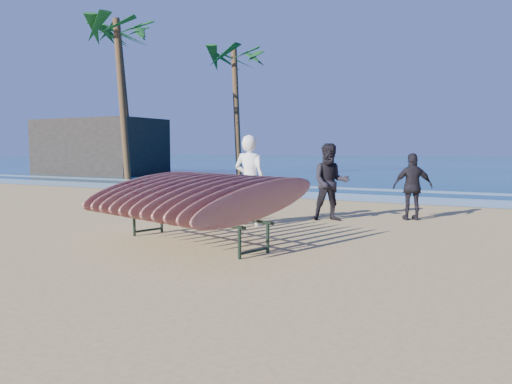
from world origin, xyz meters
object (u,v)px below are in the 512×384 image
palm_mid (236,59)px  palm_right (123,36)px  surfboard_rack (195,196)px  building (100,147)px  palm_left (121,33)px  person_white (250,180)px  person_dark_b (413,187)px  person_dark_a (330,182)px

palm_mid → palm_right: bearing=-173.5°
surfboard_rack → building: size_ratio=0.48×
palm_mid → building: bearing=-159.0°
palm_mid → surfboard_rack: bearing=-62.1°
palm_left → palm_mid: size_ratio=1.07×
person_white → person_dark_b: person_white is taller
palm_mid → palm_right: (-8.32, -0.95, 2.07)m
palm_left → palm_mid: 7.58m
surfboard_rack → building: building is taller
palm_left → palm_right: palm_right is taller
surfboard_rack → person_dark_a: bearing=89.0°
person_dark_b → person_dark_a: bearing=4.0°
building → palm_left: 8.83m
palm_left → surfboard_rack: bearing=-43.9°
building → palm_mid: size_ratio=0.99×
palm_left → person_white: bearing=-38.7°
surfboard_rack → person_dark_b: person_dark_b is taller
person_dark_b → building: (-22.09, 12.05, 0.98)m
person_white → palm_mid: size_ratio=0.25×
person_white → palm_mid: palm_mid is taller
surfboard_rack → palm_left: (-13.85, 13.34, 6.97)m
person_dark_a → palm_right: palm_right is taller
surfboard_rack → palm_mid: palm_mid is taller
building → palm_mid: palm_mid is taller
person_dark_b → building: bearing=-55.3°
surfboard_rack → palm_left: size_ratio=0.44×
surfboard_rack → palm_left: bearing=152.3°
person_dark_a → palm_right: (-20.22, 15.37, 8.40)m
surfboard_rack → palm_right: (-19.02, 19.25, 8.45)m
person_white → palm_right: 26.63m
building → palm_mid: bearing=21.0°
surfboard_rack → building: 25.60m
person_white → building: building is taller
palm_mid → person_dark_b: bearing=-48.3°
building → palm_left: palm_left is taller
person_white → palm_right: size_ratio=0.20×
person_white → palm_mid: 21.62m
palm_mid → palm_right: palm_right is taller
palm_left → palm_right: (-5.17, 5.92, 1.47)m
person_dark_a → palm_mid: bearing=101.4°
building → palm_left: (5.32, -3.61, 6.06)m
person_dark_a → palm_mid: size_ratio=0.23×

